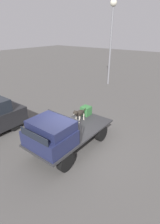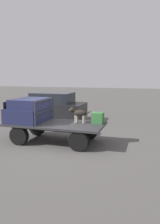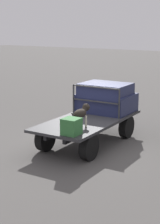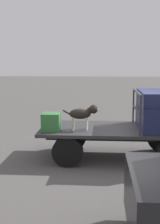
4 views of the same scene
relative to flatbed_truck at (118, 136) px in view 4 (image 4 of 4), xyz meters
name	(u,v)px [view 4 (image 4 of 4)]	position (x,y,z in m)	size (l,w,h in m)	color
ground_plane	(117,158)	(0.00, 0.00, -0.58)	(80.00, 80.00, 0.00)	#514F4C
flatbed_truck	(118,136)	(0.00, 0.00, 0.00)	(3.97, 1.82, 0.80)	black
truck_headboard	(137,104)	(0.46, 0.00, 0.84)	(0.04, 1.70, 0.95)	#2D2D30
dog	(83,114)	(-0.88, -0.29, 0.64)	(0.93, 0.26, 0.67)	beige
cargo_crate	(51,122)	(-1.66, -0.45, 0.44)	(0.44, 0.44, 0.44)	#337038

